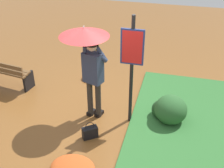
# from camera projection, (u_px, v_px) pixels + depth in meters

# --- Properties ---
(ground_plane) EXTENTS (18.00, 18.00, 0.00)m
(ground_plane) POSITION_uv_depth(u_px,v_px,m) (97.00, 115.00, 6.40)
(ground_plane) COLOR brown
(person_with_umbrella) EXTENTS (0.96, 0.96, 2.04)m
(person_with_umbrella) POSITION_uv_depth(u_px,v_px,m) (88.00, 50.00, 5.60)
(person_with_umbrella) COLOR #2D2823
(person_with_umbrella) RESTS_ON ground_plane
(info_sign_post) EXTENTS (0.44, 0.07, 2.30)m
(info_sign_post) POSITION_uv_depth(u_px,v_px,m) (132.00, 59.00, 5.50)
(info_sign_post) COLOR black
(info_sign_post) RESTS_ON ground_plane
(handbag) EXTENTS (0.32, 0.29, 0.37)m
(handbag) POSITION_uv_depth(u_px,v_px,m) (90.00, 132.00, 5.72)
(handbag) COLOR black
(handbag) RESTS_ON ground_plane
(park_bench) EXTENTS (1.40, 0.57, 0.75)m
(park_bench) POSITION_uv_depth(u_px,v_px,m) (3.00, 72.00, 7.23)
(park_bench) COLOR black
(park_bench) RESTS_ON ground_plane
(shrub_cluster) EXTENTS (0.74, 0.67, 0.61)m
(shrub_cluster) POSITION_uv_depth(u_px,v_px,m) (169.00, 110.00, 6.10)
(shrub_cluster) COLOR #285628
(shrub_cluster) RESTS_ON ground_plane
(leaf_pile_near_person) EXTENTS (0.78, 0.62, 0.17)m
(leaf_pile_near_person) POSITION_uv_depth(u_px,v_px,m) (73.00, 168.00, 4.99)
(leaf_pile_near_person) COLOR #B74C1E
(leaf_pile_near_person) RESTS_ON ground_plane
(leaf_pile_far_path) EXTENTS (0.50, 0.40, 0.11)m
(leaf_pile_far_path) POSITION_uv_depth(u_px,v_px,m) (91.00, 78.00, 7.70)
(leaf_pile_far_path) COLOR #B74C1E
(leaf_pile_far_path) RESTS_ON ground_plane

